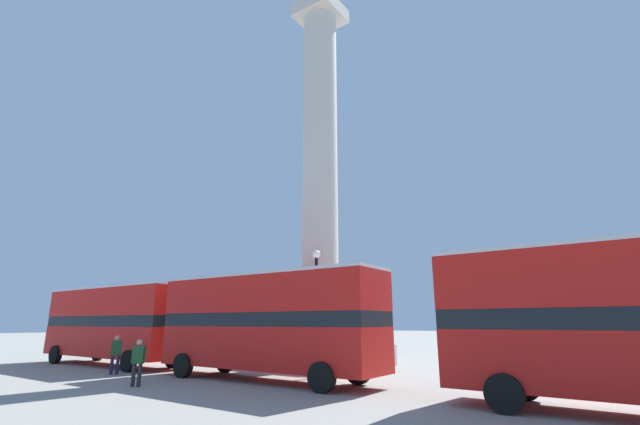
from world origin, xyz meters
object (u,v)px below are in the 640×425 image
Objects in this scene: pedestrian_by_plinth at (138,360)px; bus_a at (267,321)px; street_lamp at (316,311)px; pedestrian_near_lamp at (116,352)px; monument_column at (320,221)px; bus_c at (115,321)px; equestrian_statue at (588,336)px.

bus_a is at bearing 24.69° from pedestrian_by_plinth.
street_lamp reaches higher than pedestrian_near_lamp.
pedestrian_by_plinth is at bearing -79.44° from pedestrian_near_lamp.
bus_a reaches higher than pedestrian_by_plinth.
monument_column reaches higher than pedestrian_by_plinth.
pedestrian_near_lamp is (-5.65, -8.14, -6.97)m from monument_column.
equestrian_statue is at bearing 26.80° from bus_c.
bus_c is 12.47m from street_lamp.
bus_a is at bearing -40.98° from pedestrian_near_lamp.
bus_c is 1.85× the size of equestrian_statue.
street_lamp is 3.30× the size of pedestrian_by_plinth.
pedestrian_near_lamp is at bearing -142.34° from equestrian_statue.
pedestrian_by_plinth is (8.38, -3.72, -1.41)m from bus_c.
monument_column is at bearing 31.71° from bus_c.
bus_a is 6.23× the size of pedestrian_by_plinth.
bus_a is 0.97× the size of bus_c.
monument_column is at bearing 103.33° from bus_a.
equestrian_statue is (11.96, 4.95, -6.27)m from monument_column.
pedestrian_near_lamp is at bearing -124.75° from monument_column.
pedestrian_by_plinth is at bearing -131.16° from equestrian_statue.
equestrian_statue is 3.38× the size of pedestrian_near_lamp.
bus_c is 24.32m from equestrian_statue.
street_lamp is 3.21× the size of pedestrian_near_lamp.
pedestrian_by_plinth is (-13.32, -14.69, -0.74)m from equestrian_statue.
pedestrian_near_lamp is 4.58m from pedestrian_by_plinth.
pedestrian_near_lamp is at bearing -162.55° from bus_a.
monument_column reaches higher than equestrian_statue.
bus_c is (-9.74, -6.02, -5.59)m from monument_column.
bus_a is 11.18m from bus_c.
equestrian_statue is (21.70, 10.97, -0.67)m from bus_c.
pedestrian_by_plinth is (4.29, -1.60, -0.03)m from pedestrian_near_lamp.
bus_c is at bearing -148.28° from monument_column.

